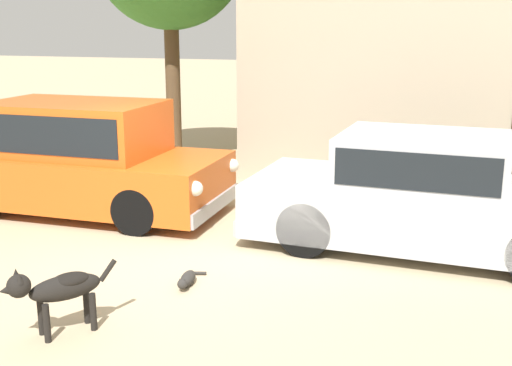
{
  "coord_description": "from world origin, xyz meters",
  "views": [
    {
      "loc": [
        3.18,
        -6.79,
        2.73
      ],
      "look_at": [
        0.92,
        0.2,
        0.9
      ],
      "focal_mm": 45.19,
      "sensor_mm": 36.0,
      "label": 1
    }
  ],
  "objects_px": {
    "parked_sedan_nearest": "(81,155)",
    "stray_dog_spotted": "(58,288)",
    "parked_sedan_second": "(424,193)",
    "stray_cat": "(187,279)"
  },
  "relations": [
    {
      "from": "parked_sedan_nearest",
      "to": "parked_sedan_second",
      "type": "distance_m",
      "value": 4.93
    },
    {
      "from": "stray_dog_spotted",
      "to": "stray_cat",
      "type": "distance_m",
      "value": 1.56
    },
    {
      "from": "parked_sedan_nearest",
      "to": "parked_sedan_second",
      "type": "relative_size",
      "value": 0.95
    },
    {
      "from": "parked_sedan_second",
      "to": "stray_dog_spotted",
      "type": "bearing_deg",
      "value": -128.1
    },
    {
      "from": "stray_cat",
      "to": "stray_dog_spotted",
      "type": "bearing_deg",
      "value": -32.67
    },
    {
      "from": "parked_sedan_nearest",
      "to": "stray_dog_spotted",
      "type": "relative_size",
      "value": 4.88
    },
    {
      "from": "parked_sedan_second",
      "to": "stray_dog_spotted",
      "type": "height_order",
      "value": "parked_sedan_second"
    },
    {
      "from": "parked_sedan_nearest",
      "to": "stray_dog_spotted",
      "type": "distance_m",
      "value": 4.08
    },
    {
      "from": "parked_sedan_nearest",
      "to": "stray_dog_spotted",
      "type": "xyz_separation_m",
      "value": [
        2.0,
        -3.53,
        -0.39
      ]
    },
    {
      "from": "parked_sedan_nearest",
      "to": "stray_cat",
      "type": "bearing_deg",
      "value": -39.92
    }
  ]
}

